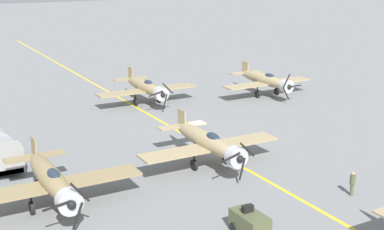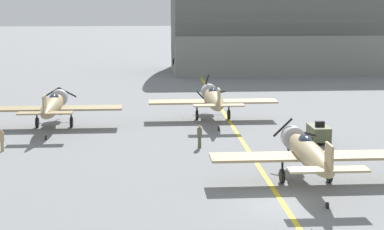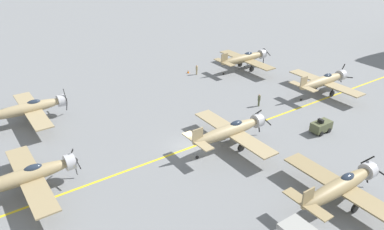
# 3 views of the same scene
# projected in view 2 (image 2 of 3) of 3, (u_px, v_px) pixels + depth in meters

# --- Properties ---
(ground_plane) EXTENTS (400.00, 400.00, 0.00)m
(ground_plane) POSITION_uv_depth(u_px,v_px,m) (284.00, 206.00, 35.78)
(ground_plane) COLOR slate
(taxiway_stripe) EXTENTS (0.30, 160.00, 0.01)m
(taxiway_stripe) POSITION_uv_depth(u_px,v_px,m) (284.00, 206.00, 35.78)
(taxiway_stripe) COLOR yellow
(taxiway_stripe) RESTS_ON ground
(airplane_far_center) EXTENTS (12.00, 9.98, 3.74)m
(airplane_far_center) POSITION_uv_depth(u_px,v_px,m) (213.00, 99.00, 59.49)
(airplane_far_center) COLOR tan
(airplane_far_center) RESTS_ON ground
(airplane_mid_center) EXTENTS (12.00, 9.98, 3.65)m
(airplane_mid_center) POSITION_uv_depth(u_px,v_px,m) (308.00, 153.00, 39.45)
(airplane_mid_center) COLOR tan
(airplane_mid_center) RESTS_ON ground
(airplane_far_left) EXTENTS (12.00, 9.98, 3.65)m
(airplane_far_left) POSITION_uv_depth(u_px,v_px,m) (53.00, 106.00, 55.97)
(airplane_far_left) COLOR #99855C
(airplane_far_left) RESTS_ON ground
(tow_tractor) EXTENTS (1.57, 2.60, 1.79)m
(tow_tractor) POSITION_uv_depth(u_px,v_px,m) (319.00, 133.00, 50.81)
(tow_tractor) COLOR #515638
(tow_tractor) RESTS_ON ground
(ground_crew_walking) EXTENTS (0.39, 0.39, 1.77)m
(ground_crew_walking) POSITION_uv_depth(u_px,v_px,m) (200.00, 136.00, 49.03)
(ground_crew_walking) COLOR #515638
(ground_crew_walking) RESTS_ON ground
(ground_crew_inspecting) EXTENTS (0.36, 0.36, 1.65)m
(ground_crew_inspecting) POSITION_uv_depth(u_px,v_px,m) (2.00, 140.00, 48.00)
(ground_crew_inspecting) COLOR tan
(ground_crew_inspecting) RESTS_ON ground
(hangar) EXTENTS (34.63, 16.54, 17.46)m
(hangar) POSITION_uv_depth(u_px,v_px,m) (288.00, 21.00, 96.57)
(hangar) COLOR gray
(hangar) RESTS_ON ground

